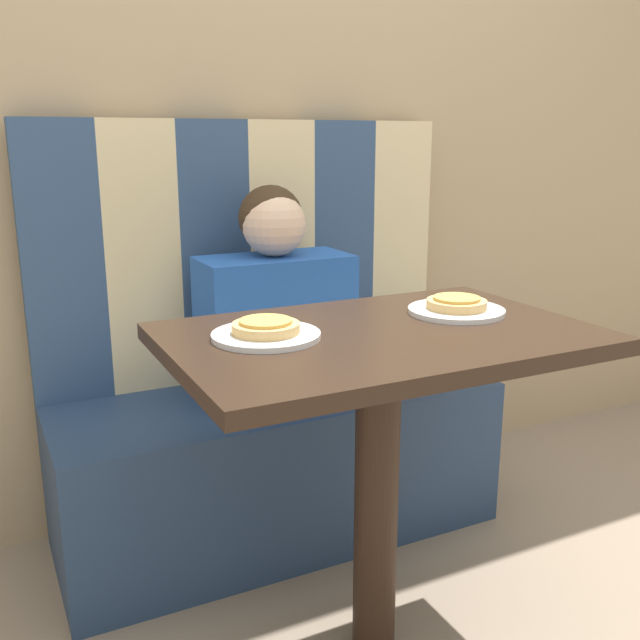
# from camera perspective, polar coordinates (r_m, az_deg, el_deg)

# --- Properties ---
(wall_back) EXTENTS (7.00, 0.05, 2.60)m
(wall_back) POSITION_cam_1_polar(r_m,az_deg,el_deg) (2.26, -6.98, 17.48)
(wall_back) COLOR tan
(wall_back) RESTS_ON ground_plane
(booth_seat) EXTENTS (1.29, 0.49, 0.45)m
(booth_seat) POSITION_cam_1_polar(r_m,az_deg,el_deg) (2.19, -3.40, -11.32)
(booth_seat) COLOR navy
(booth_seat) RESTS_ON ground_plane
(booth_backrest) EXTENTS (1.29, 0.06, 0.77)m
(booth_backrest) POSITION_cam_1_polar(r_m,az_deg,el_deg) (2.20, -5.84, 5.53)
(booth_backrest) COLOR navy
(booth_backrest) RESTS_ON booth_seat
(dining_table) EXTENTS (0.90, 0.59, 0.78)m
(dining_table) POSITION_cam_1_polar(r_m,az_deg,el_deg) (1.56, 4.71, -5.45)
(dining_table) COLOR black
(dining_table) RESTS_ON ground_plane
(person) EXTENTS (0.43, 0.22, 0.60)m
(person) POSITION_cam_1_polar(r_m,az_deg,el_deg) (2.03, -3.64, 1.53)
(person) COLOR #2356B2
(person) RESTS_ON booth_seat
(plate_left) EXTENTS (0.22, 0.22, 0.01)m
(plate_left) POSITION_cam_1_polar(r_m,az_deg,el_deg) (1.46, -4.34, -1.24)
(plate_left) COLOR white
(plate_left) RESTS_ON dining_table
(plate_right) EXTENTS (0.22, 0.22, 0.01)m
(plate_right) POSITION_cam_1_polar(r_m,az_deg,el_deg) (1.69, 10.84, 0.73)
(plate_right) COLOR white
(plate_right) RESTS_ON dining_table
(pizza_left) EXTENTS (0.14, 0.14, 0.03)m
(pizza_left) POSITION_cam_1_polar(r_m,az_deg,el_deg) (1.45, -4.36, -0.54)
(pizza_left) COLOR tan
(pizza_left) RESTS_ON plate_left
(pizza_right) EXTENTS (0.14, 0.14, 0.03)m
(pizza_right) POSITION_cam_1_polar(r_m,az_deg,el_deg) (1.68, 10.87, 1.34)
(pizza_right) COLOR tan
(pizza_right) RESTS_ON plate_right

